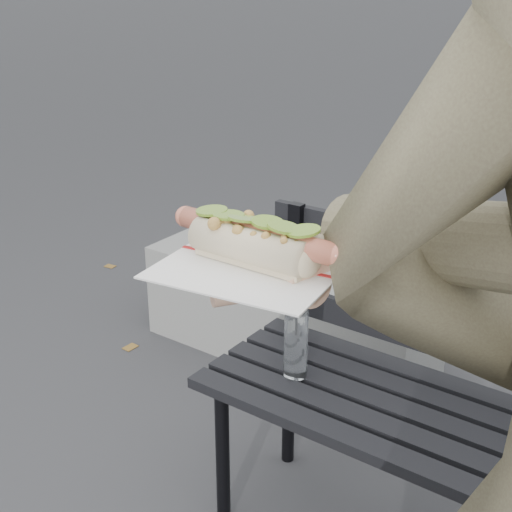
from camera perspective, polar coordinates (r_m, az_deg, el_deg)
The scene contains 3 objects.
park_bench at distance 1.85m, azimuth 18.60°, elevation -11.39°, with size 1.50×0.44×0.88m.
concrete_block at distance 2.92m, azimuth 2.65°, elevation -4.34°, with size 1.20×0.40×0.40m, color slate.
held_hotdog at distance 0.73m, azimuth 15.66°, elevation 0.22°, with size 0.64×0.30×0.20m.
Camera 1 is at (0.40, -0.59, 1.52)m, focal length 50.00 mm.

